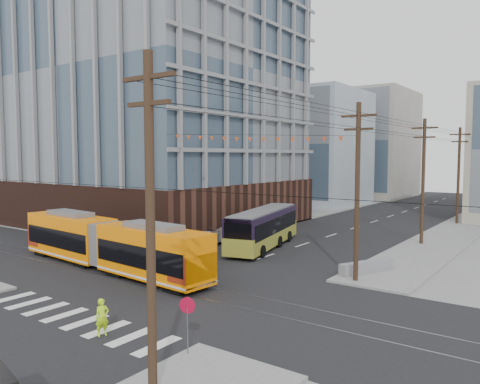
% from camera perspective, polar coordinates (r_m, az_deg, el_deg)
% --- Properties ---
extents(ground, '(160.00, 160.00, 0.00)m').
position_cam_1_polar(ground, '(26.28, -14.01, -12.96)').
color(ground, slate).
extents(office_building, '(30.00, 25.00, 28.60)m').
position_cam_1_polar(office_building, '(57.21, -10.90, 10.88)').
color(office_building, '#381E16').
rests_on(office_building, ground).
extents(bg_bldg_nw_near, '(18.00, 16.00, 18.00)m').
position_cam_1_polar(bg_bldg_nw_near, '(77.17, 7.76, 5.28)').
color(bg_bldg_nw_near, '#8C99A5').
rests_on(bg_bldg_nw_near, ground).
extents(bg_bldg_nw_far, '(16.00, 18.00, 20.00)m').
position_cam_1_polar(bg_bldg_nw_far, '(94.21, 15.14, 5.62)').
color(bg_bldg_nw_far, gray).
rests_on(bg_bldg_nw_far, ground).
extents(utility_pole_near, '(0.30, 0.30, 11.00)m').
position_cam_1_polar(utility_pole_near, '(14.93, -10.86, -4.49)').
color(utility_pole_near, black).
rests_on(utility_pole_near, ground).
extents(streetcar, '(18.38, 4.06, 3.51)m').
position_cam_1_polar(streetcar, '(33.49, -15.79, -6.13)').
color(streetcar, '#FF7B00').
rests_on(streetcar, ground).
extents(city_bus, '(5.28, 12.04, 3.34)m').
position_cam_1_polar(city_bus, '(39.95, 2.90, -4.40)').
color(city_bus, black).
rests_on(city_bus, ground).
extents(parked_car_silver, '(3.33, 5.10, 1.59)m').
position_cam_1_polar(parked_car_silver, '(39.34, -4.57, -5.84)').
color(parked_car_silver, gray).
rests_on(parked_car_silver, ground).
extents(parked_car_white, '(2.44, 5.12, 1.44)m').
position_cam_1_polar(parked_car_white, '(43.05, -0.72, -5.03)').
color(parked_car_white, '#B5AEAC').
rests_on(parked_car_white, ground).
extents(parked_car_grey, '(2.90, 5.45, 1.46)m').
position_cam_1_polar(parked_car_grey, '(45.93, 2.10, -4.43)').
color(parked_car_grey, slate).
rests_on(parked_car_grey, ground).
extents(pedestrian, '(0.57, 0.69, 1.63)m').
position_cam_1_polar(pedestrian, '(21.80, -16.45, -14.43)').
color(pedestrian, '#C4FC17').
rests_on(pedestrian, ground).
extents(stop_sign, '(0.87, 0.87, 2.23)m').
position_cam_1_polar(stop_sign, '(18.93, -6.42, -16.26)').
color(stop_sign, '#A20927').
rests_on(stop_sign, ground).
extents(jersey_barrier, '(2.67, 4.35, 0.87)m').
position_cam_1_polar(jersey_barrier, '(32.33, 15.18, -8.89)').
color(jersey_barrier, gray).
rests_on(jersey_barrier, ground).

